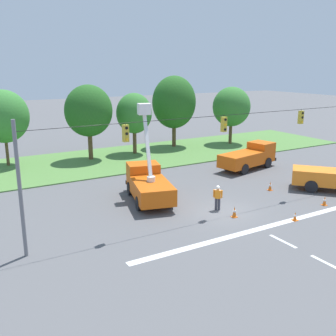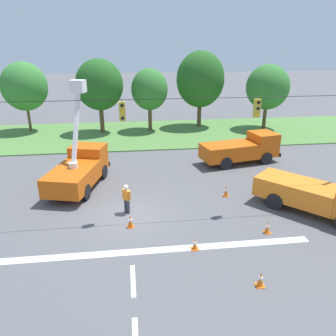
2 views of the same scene
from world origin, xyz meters
name	(u,v)px [view 1 (image 1 of 2)]	position (x,y,z in m)	size (l,w,h in m)	color
ground_plane	(223,211)	(0.00, 0.00, 0.00)	(200.00, 200.00, 0.00)	#565659
grass_verge	(119,159)	(0.00, 18.00, 0.05)	(56.00, 12.00, 0.10)	#517F3D
lane_markings	(276,238)	(0.00, -5.03, 0.00)	(17.60, 15.25, 0.01)	silver
signal_gantry	(225,148)	(-0.03, 0.00, 4.43)	(26.20, 0.33, 7.20)	slate
tree_west	(3,117)	(-10.70, 20.68, 4.95)	(4.84, 4.37, 7.53)	brown
tree_centre	(89,111)	(-2.68, 19.13, 5.18)	(4.98, 4.30, 7.87)	brown
tree_east	(134,114)	(2.61, 19.42, 4.58)	(3.95, 3.92, 6.83)	brown
tree_far_east	(174,102)	(8.47, 20.57, 5.45)	(5.43, 4.65, 8.59)	brown
tree_east_end	(231,107)	(15.65, 18.60, 4.73)	(4.74, 4.63, 7.20)	brown
utility_truck_bucket_lift	(148,182)	(-3.31, 4.70, 1.37)	(3.98, 6.64, 7.04)	#D6560F
utility_truck_support_far	(249,157)	(9.35, 7.94, 1.19)	(6.79, 3.49, 2.37)	#D6560F
road_worker	(218,196)	(-0.18, 0.38, 1.00)	(0.49, 0.49, 1.77)	#383842
traffic_cone_foreground_left	(234,212)	(-0.02, -1.25, 0.37)	(0.36, 0.36, 0.75)	orange
traffic_cone_foreground_right	(325,201)	(7.03, -2.73, 0.33)	(0.36, 0.36, 0.69)	orange
traffic_cone_mid_left	(295,216)	(3.00, -3.67, 0.28)	(0.36, 0.36, 0.59)	orange
traffic_cone_lane_edge_b	(270,186)	(6.18, 1.82, 0.36)	(0.36, 0.36, 0.73)	orange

